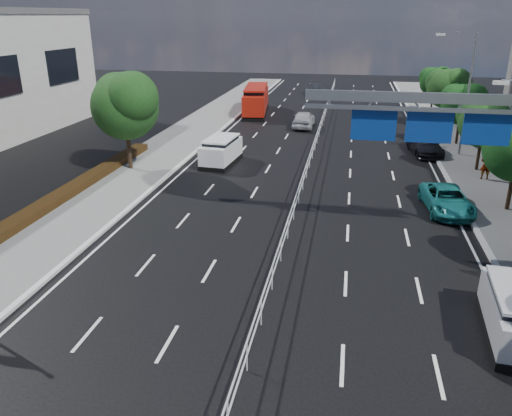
# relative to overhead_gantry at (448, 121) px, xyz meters

# --- Properties ---
(ground) EXTENTS (160.00, 160.00, 0.00)m
(ground) POSITION_rel_overhead_gantry_xyz_m (-6.74, -10.05, -5.61)
(ground) COLOR black
(ground) RESTS_ON ground
(median_fence) EXTENTS (0.05, 85.00, 1.02)m
(median_fence) POSITION_rel_overhead_gantry_xyz_m (-6.74, 12.45, -5.08)
(median_fence) COLOR silver
(median_fence) RESTS_ON ground
(overhead_gantry) EXTENTS (10.24, 0.38, 7.45)m
(overhead_gantry) POSITION_rel_overhead_gantry_xyz_m (0.00, 0.00, 0.00)
(overhead_gantry) COLOR gray
(overhead_gantry) RESTS_ON ground
(streetlight_far) EXTENTS (2.78, 2.40, 9.00)m
(streetlight_far) POSITION_rel_overhead_gantry_xyz_m (3.76, 15.95, -0.40)
(streetlight_far) COLOR gray
(streetlight_far) RESTS_ON ground
(near_tree_back) EXTENTS (4.84, 4.51, 6.69)m
(near_tree_back) POSITION_rel_overhead_gantry_xyz_m (-18.68, 7.92, -1.00)
(near_tree_back) COLOR black
(near_tree_back) RESTS_ON ground
(far_tree_e) EXTENTS (3.63, 3.38, 5.13)m
(far_tree_e) POSITION_rel_overhead_gantry_xyz_m (4.51, 11.93, -2.05)
(far_tree_e) COLOR black
(far_tree_e) RESTS_ON ground
(far_tree_f) EXTENTS (3.52, 3.28, 5.02)m
(far_tree_f) POSITION_rel_overhead_gantry_xyz_m (4.50, 19.43, -2.12)
(far_tree_f) COLOR black
(far_tree_f) RESTS_ON ground
(far_tree_g) EXTENTS (3.96, 3.69, 5.45)m
(far_tree_g) POSITION_rel_overhead_gantry_xyz_m (4.51, 26.92, -1.85)
(far_tree_g) COLOR black
(far_tree_g) RESTS_ON ground
(far_tree_h) EXTENTS (3.41, 3.18, 4.91)m
(far_tree_h) POSITION_rel_overhead_gantry_xyz_m (4.50, 34.43, -2.18)
(far_tree_h) COLOR black
(far_tree_h) RESTS_ON ground
(white_minivan) EXTENTS (2.24, 4.52, 1.90)m
(white_minivan) POSITION_rel_overhead_gantry_xyz_m (-13.02, 10.60, -4.67)
(white_minivan) COLOR black
(white_minivan) RESTS_ON ground
(red_bus) EXTENTS (3.39, 9.77, 2.86)m
(red_bus) POSITION_rel_overhead_gantry_xyz_m (-14.24, 30.43, -4.12)
(red_bus) COLOR black
(red_bus) RESTS_ON ground
(near_car_silver) EXTENTS (1.89, 4.62, 1.57)m
(near_car_silver) POSITION_rel_overhead_gantry_xyz_m (-8.46, 24.00, -4.82)
(near_car_silver) COLOR #AFB2B7
(near_car_silver) RESTS_ON ground
(near_car_dark) EXTENTS (1.80, 4.46, 1.44)m
(near_car_dark) POSITION_rel_overhead_gantry_xyz_m (-9.04, 45.73, -4.89)
(near_car_dark) COLOR black
(near_car_dark) RESTS_ON ground
(parked_car_teal) EXTENTS (2.62, 4.92, 1.31)m
(parked_car_teal) POSITION_rel_overhead_gantry_xyz_m (1.22, 3.87, -4.95)
(parked_car_teal) COLOR #186C6D
(parked_car_teal) RESTS_ON ground
(parked_car_dark) EXTENTS (2.60, 5.13, 1.43)m
(parked_car_dark) POSITION_rel_overhead_gantry_xyz_m (1.56, 16.12, -4.89)
(parked_car_dark) COLOR black
(parked_car_dark) RESTS_ON ground
(pedestrian_a) EXTENTS (0.70, 0.48, 1.87)m
(pedestrian_a) POSITION_rel_overhead_gantry_xyz_m (4.48, 9.85, -4.53)
(pedestrian_a) COLOR gray
(pedestrian_a) RESTS_ON sidewalk_far
(pedestrian_b) EXTENTS (0.99, 0.95, 1.62)m
(pedestrian_b) POSITION_rel_overhead_gantry_xyz_m (6.66, 13.77, -4.66)
(pedestrian_b) COLOR gray
(pedestrian_b) RESTS_ON sidewalk_far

